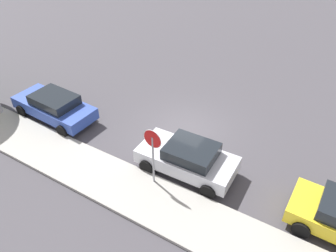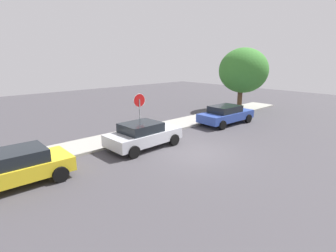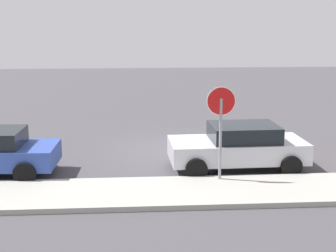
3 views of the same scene
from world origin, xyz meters
name	(u,v)px [view 2 (image 2 of 3)]	position (x,y,z in m)	size (l,w,h in m)	color
ground_plane	(194,153)	(0.00, 0.00, 0.00)	(60.00, 60.00, 0.00)	#423F44
sidewalk_curb	(140,133)	(0.00, 4.66, 0.07)	(32.00, 2.33, 0.14)	#9E9B93
stop_sign	(140,108)	(-0.61, 3.81, 1.90)	(0.81, 0.08, 2.76)	gray
parked_car_silver	(143,135)	(-1.42, 2.45, 0.73)	(4.17, 2.18, 1.40)	silver
parked_car_blue	(226,114)	(6.29, 2.53, 0.72)	(4.60, 2.19, 1.38)	#2D479E
parked_car_yellow	(13,167)	(-7.73, 2.34, 0.72)	(4.25, 2.15, 1.38)	yellow
street_tree_near_corner	(243,71)	(11.67, 4.62, 3.64)	(4.37, 4.37, 5.65)	#513823
fire_hydrant	(232,111)	(9.05, 3.82, 0.36)	(0.30, 0.22, 0.72)	#A5A5A8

